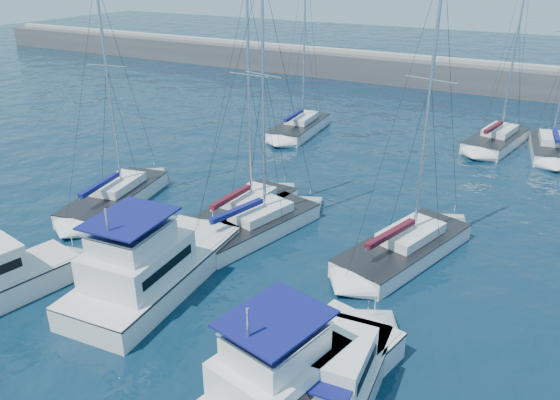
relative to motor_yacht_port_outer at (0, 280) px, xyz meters
The scene contains 13 objects.
ground 11.94m from the motor_yacht_port_outer, 21.54° to the left, with size 220.00×220.00×0.00m, color black.
breakwater 57.45m from the motor_yacht_port_outer, 78.89° to the left, with size 160.00×6.00×4.45m.
motor_yacht_port_outer is the anchor object (origin of this frame).
motor_yacht_port_inner 6.89m from the motor_yacht_port_outer, 34.51° to the left, with size 4.81×10.26×4.69m.
motor_yacht_stbd_inner 15.15m from the motor_yacht_port_outer, ahead, with size 5.47×9.55×4.69m.
motor_yacht_stbd_outer 16.56m from the motor_yacht_port_outer, ahead, with size 3.06×6.35×3.20m.
sailboat_mid_a 10.83m from the motor_yacht_port_outer, 105.71° to the left, with size 4.57×8.84×14.04m.
sailboat_mid_b 13.84m from the motor_yacht_port_outer, 66.53° to the left, with size 3.51×8.07×13.85m.
sailboat_mid_c 13.37m from the motor_yacht_port_outer, 57.85° to the left, with size 4.90×8.78×14.55m.
sailboat_mid_d 20.12m from the motor_yacht_port_outer, 39.65° to the left, with size 5.51×9.32×15.03m.
sailboat_back_a 30.31m from the motor_yacht_port_outer, 89.33° to the left, with size 3.68×8.48×15.45m.
sailboat_back_b 38.77m from the motor_yacht_port_outer, 64.38° to the left, with size 4.59×8.50×16.30m.
sailboat_back_c 40.58m from the motor_yacht_port_outer, 58.78° to the left, with size 4.09×7.58×15.31m.
Camera 1 is at (10.87, -17.12, 14.80)m, focal length 35.00 mm.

